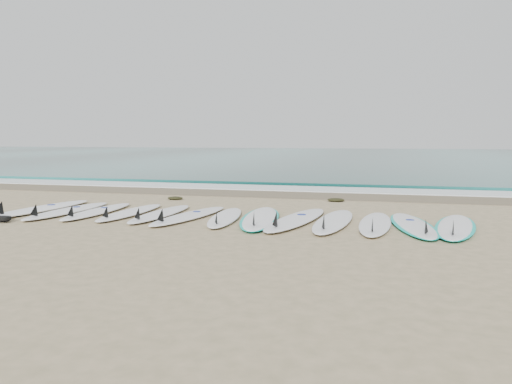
% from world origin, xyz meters
% --- Properties ---
extents(ground, '(120.00, 120.00, 0.00)m').
position_xyz_m(ground, '(0.00, 0.00, 0.00)').
color(ground, tan).
extents(ocean, '(120.00, 55.00, 0.03)m').
position_xyz_m(ocean, '(0.00, 32.50, 0.01)').
color(ocean, '#1B5C59').
rests_on(ocean, ground).
extents(wet_sand_band, '(120.00, 1.80, 0.01)m').
position_xyz_m(wet_sand_band, '(0.00, 4.10, 0.01)').
color(wet_sand_band, brown).
rests_on(wet_sand_band, ground).
extents(foam_band, '(120.00, 1.40, 0.04)m').
position_xyz_m(foam_band, '(0.00, 5.50, 0.02)').
color(foam_band, silver).
rests_on(foam_band, ground).
extents(wave_crest, '(120.00, 1.00, 0.10)m').
position_xyz_m(wave_crest, '(0.00, 7.00, 0.05)').
color(wave_crest, '#1B5C59').
rests_on(wave_crest, ground).
extents(surfboard_0, '(0.80, 2.84, 0.36)m').
position_xyz_m(surfboard_0, '(-3.98, -0.10, 0.06)').
color(surfboard_0, white).
rests_on(surfboard_0, ground).
extents(surfboard_1, '(0.62, 2.58, 0.33)m').
position_xyz_m(surfboard_1, '(-3.29, -0.17, 0.06)').
color(surfboard_1, white).
rests_on(surfboard_1, ground).
extents(surfboard_2, '(0.57, 2.44, 0.31)m').
position_xyz_m(surfboard_2, '(-2.68, -0.08, 0.05)').
color(surfboard_2, white).
rests_on(surfboard_2, ground).
extents(surfboard_3, '(0.51, 2.40, 0.31)m').
position_xyz_m(surfboard_3, '(-1.99, -0.03, 0.05)').
color(surfboard_3, white).
rests_on(surfboard_3, ground).
extents(surfboard_4, '(0.53, 2.43, 0.31)m').
position_xyz_m(surfboard_4, '(-1.34, -0.05, 0.05)').
color(surfboard_4, white).
rests_on(surfboard_4, ground).
extents(surfboard_5, '(0.90, 2.60, 0.33)m').
position_xyz_m(surfboard_5, '(-0.71, -0.15, 0.06)').
color(surfboard_5, white).
rests_on(surfboard_5, ground).
extents(surfboard_6, '(0.83, 2.41, 0.30)m').
position_xyz_m(surfboard_6, '(-0.00, -0.12, 0.05)').
color(surfboard_6, white).
rests_on(surfboard_6, ground).
extents(surfboard_7, '(1.05, 2.81, 0.35)m').
position_xyz_m(surfboard_7, '(0.64, -0.04, 0.05)').
color(surfboard_7, white).
rests_on(surfboard_7, ground).
extents(surfboard_8, '(1.00, 2.88, 0.36)m').
position_xyz_m(surfboard_8, '(1.29, -0.09, 0.06)').
color(surfboard_8, white).
rests_on(surfboard_8, ground).
extents(surfboard_9, '(0.70, 2.73, 0.35)m').
position_xyz_m(surfboard_9, '(1.95, -0.08, 0.06)').
color(surfboard_9, white).
rests_on(surfboard_9, ground).
extents(surfboard_10, '(0.58, 2.53, 0.32)m').
position_xyz_m(surfboard_10, '(2.66, -0.13, 0.06)').
color(surfboard_10, white).
rests_on(surfboard_10, ground).
extents(surfboard_11, '(1.00, 2.62, 0.32)m').
position_xyz_m(surfboard_11, '(3.28, -0.08, 0.05)').
color(surfboard_11, white).
rests_on(surfboard_11, ground).
extents(surfboard_12, '(1.03, 2.69, 0.33)m').
position_xyz_m(surfboard_12, '(3.94, -0.05, 0.05)').
color(surfboard_12, white).
rests_on(surfboard_12, ground).
extents(seaweed_near, '(0.38, 0.30, 0.07)m').
position_xyz_m(seaweed_near, '(-2.11, 2.41, 0.04)').
color(seaweed_near, black).
rests_on(seaweed_near, ground).
extents(seaweed_far, '(0.40, 0.31, 0.08)m').
position_xyz_m(seaweed_far, '(1.69, 3.04, 0.04)').
color(seaweed_far, black).
rests_on(seaweed_far, ground).
extents(leash_coil, '(0.46, 0.36, 0.11)m').
position_xyz_m(leash_coil, '(-3.81, -1.32, 0.05)').
color(leash_coil, black).
rests_on(leash_coil, ground).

